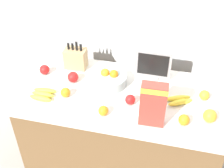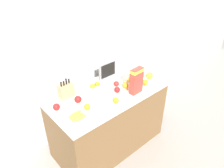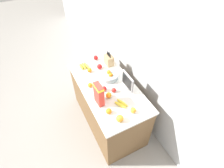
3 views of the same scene
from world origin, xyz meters
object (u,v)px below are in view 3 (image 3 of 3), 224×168
(fruit_bowl, at_px, (109,76))
(banana_bunch_left, at_px, (121,104))
(orange_front_right, at_px, (133,110))
(orange_mid_left, at_px, (90,85))
(orange_mid_right, at_px, (120,118))
(cereal_box, at_px, (99,94))
(orange_back_center, at_px, (109,95))
(knife_block, at_px, (109,60))
(apple_front, at_px, (114,90))
(apple_by_knife_block, at_px, (96,58))
(banana_bunch_right, at_px, (84,66))
(orange_by_cereal, at_px, (90,70))
(orange_near_bowl, at_px, (109,111))
(small_monitor, at_px, (128,82))
(apple_near_bananas, at_px, (104,89))
(apple_leftmost, at_px, (100,67))

(fruit_bowl, height_order, banana_bunch_left, fruit_bowl)
(orange_front_right, bearing_deg, orange_mid_left, -154.59)
(banana_bunch_left, height_order, orange_mid_right, orange_mid_right)
(cereal_box, xyz_separation_m, orange_back_center, (-0.03, 0.15, -0.13))
(knife_block, xyz_separation_m, orange_back_center, (0.64, -0.32, -0.04))
(orange_front_right, height_order, orange_mid_left, orange_front_right)
(orange_back_center, bearing_deg, fruit_bowl, 151.95)
(apple_front, distance_m, apple_by_knife_block, 0.79)
(apple_front, bearing_deg, banana_bunch_right, -165.72)
(banana_bunch_right, bearing_deg, orange_mid_right, 1.29)
(cereal_box, relative_size, orange_by_cereal, 4.52)
(cereal_box, distance_m, orange_mid_right, 0.40)
(apple_front, relative_size, orange_near_bowl, 0.90)
(small_monitor, relative_size, orange_near_bowl, 3.59)
(fruit_bowl, xyz_separation_m, orange_near_bowl, (0.56, -0.29, -0.01))
(orange_back_center, bearing_deg, knife_block, 153.33)
(orange_by_cereal, bearing_deg, apple_by_knife_block, 139.48)
(orange_mid_right, relative_size, orange_front_right, 1.25)
(apple_front, height_order, orange_near_bowl, orange_near_bowl)
(apple_near_bananas, distance_m, apple_by_knife_block, 0.73)
(apple_by_knife_block, bearing_deg, orange_near_bowl, -15.11)
(orange_by_cereal, distance_m, orange_mid_left, 0.33)
(apple_front, bearing_deg, fruit_bowl, 166.04)
(knife_block, distance_m, orange_by_cereal, 0.36)
(knife_block, height_order, orange_near_bowl, knife_block)
(apple_near_bananas, height_order, orange_mid_left, apple_near_bananas)
(orange_by_cereal, height_order, orange_back_center, orange_back_center)
(apple_near_bananas, relative_size, apple_leftmost, 0.87)
(apple_leftmost, bearing_deg, small_monitor, 16.06)
(orange_mid_right, bearing_deg, banana_bunch_left, 146.46)
(fruit_bowl, relative_size, apple_by_knife_block, 3.40)
(cereal_box, bearing_deg, orange_mid_left, 178.10)
(apple_leftmost, bearing_deg, orange_mid_right, -10.53)
(apple_front, xyz_separation_m, orange_mid_right, (0.45, -0.15, 0.01))
(apple_by_knife_block, xyz_separation_m, orange_mid_right, (1.24, -0.23, 0.01))
(orange_back_center, bearing_deg, orange_by_cereal, -176.92)
(fruit_bowl, relative_size, orange_front_right, 3.60)
(cereal_box, distance_m, apple_front, 0.30)
(cereal_box, relative_size, apple_leftmost, 3.88)
(orange_near_bowl, bearing_deg, apple_near_bananas, 163.44)
(orange_front_right, bearing_deg, banana_bunch_right, -168.15)
(apple_by_knife_block, distance_m, orange_back_center, 0.86)
(apple_near_bananas, xyz_separation_m, orange_mid_left, (-0.15, -0.15, -0.00))
(fruit_bowl, bearing_deg, knife_block, 154.85)
(knife_block, relative_size, orange_by_cereal, 3.83)
(fruit_bowl, bearing_deg, orange_mid_right, -17.08)
(apple_front, bearing_deg, orange_front_right, 7.60)
(apple_leftmost, xyz_separation_m, orange_mid_left, (0.31, -0.29, -0.01))
(fruit_bowl, distance_m, banana_bunch_right, 0.49)
(cereal_box, height_order, apple_near_bananas, cereal_box)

